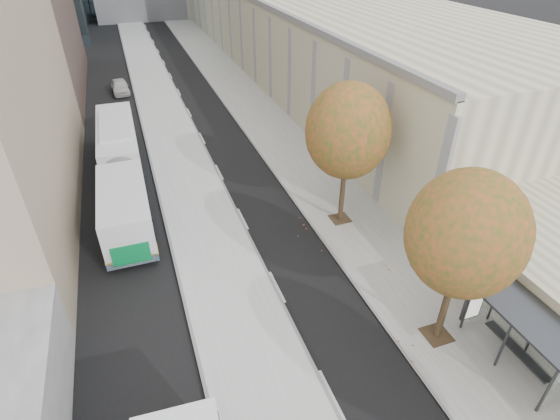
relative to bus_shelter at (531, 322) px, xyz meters
name	(u,v)px	position (x,y,z in m)	size (l,w,h in m)	color
bus_platform	(176,147)	(-9.56, 24.04, -2.11)	(4.25, 150.00, 0.15)	#A9A9A9
sidewalk	(275,133)	(-1.56, 24.04, -2.15)	(4.75, 150.00, 0.08)	gray
building_tan	(284,14)	(9.81, 53.04, 1.81)	(18.00, 92.00, 8.00)	#9B977A
bus_shelter	(531,322)	(0.00, 0.00, 0.00)	(1.90, 4.40, 2.53)	#383A3F
tree_c	(466,234)	(-2.09, 2.04, 3.06)	(4.20, 4.20, 7.28)	#2D2313
tree_d	(348,132)	(-2.09, 11.04, 3.28)	(4.40, 4.40, 7.60)	#2D2313
bus_far	(121,167)	(-13.52, 18.92, -0.64)	(2.57, 16.98, 2.83)	silver
distant_car	(120,87)	(-12.84, 38.69, -1.52)	(1.57, 3.90, 1.33)	#BDBDBD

